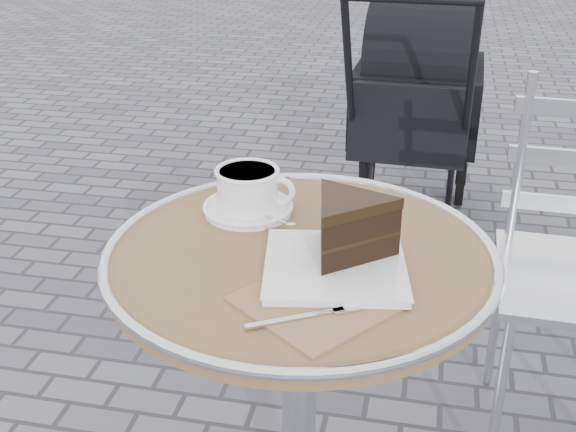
% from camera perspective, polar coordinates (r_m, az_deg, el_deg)
% --- Properties ---
extents(cafe_table, '(0.72, 0.72, 0.74)m').
position_cam_1_polar(cafe_table, '(1.40, 0.93, -8.74)').
color(cafe_table, silver).
rests_on(cafe_table, ground).
extents(cappuccino_set, '(0.19, 0.18, 0.09)m').
position_cam_1_polar(cappuccino_set, '(1.44, -3.12, 1.80)').
color(cappuccino_set, white).
rests_on(cappuccino_set, cafe_table).
extents(cake_plate_set, '(0.30, 0.39, 0.13)m').
position_cam_1_polar(cake_plate_set, '(1.24, 4.50, -1.59)').
color(cake_plate_set, '#8D694D').
rests_on(cake_plate_set, cafe_table).
extents(baby_stroller, '(0.49, 1.00, 1.03)m').
position_cam_1_polar(baby_stroller, '(2.94, 9.96, 7.76)').
color(baby_stroller, black).
rests_on(baby_stroller, ground).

